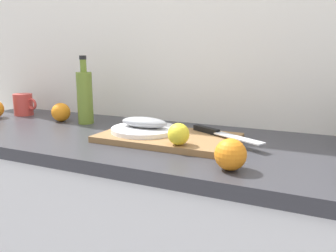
{
  "coord_description": "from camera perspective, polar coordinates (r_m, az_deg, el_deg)",
  "views": [
    {
      "loc": [
        0.48,
        -0.99,
        1.18
      ],
      "look_at": [
        0.03,
        -0.01,
        0.95
      ],
      "focal_mm": 35.7,
      "sensor_mm": 36.0,
      "label": 1
    }
  ],
  "objects": [
    {
      "name": "back_wall",
      "position": [
        1.4,
        4.86,
        14.82
      ],
      "size": [
        3.2,
        0.05,
        2.5
      ],
      "primitive_type": "cube",
      "color": "white",
      "rests_on": "ground_plane"
    },
    {
      "name": "cutting_board",
      "position": [
        1.12,
        0.0,
        -2.0
      ],
      "size": [
        0.45,
        0.27,
        0.02
      ],
      "primitive_type": "cube",
      "color": "olive",
      "rests_on": "kitchen_counter"
    },
    {
      "name": "white_plate",
      "position": [
        1.17,
        -3.99,
        -0.57
      ],
      "size": [
        0.23,
        0.23,
        0.01
      ],
      "primitive_type": "cylinder",
      "color": "white",
      "rests_on": "cutting_board"
    },
    {
      "name": "fish_fillet",
      "position": [
        1.16,
        -4.0,
        0.66
      ],
      "size": [
        0.17,
        0.07,
        0.04
      ],
      "primitive_type": "ellipsoid",
      "color": "gray",
      "rests_on": "white_plate"
    },
    {
      "name": "chef_knife",
      "position": [
        1.12,
        8.41,
        -1.12
      ],
      "size": [
        0.27,
        0.16,
        0.02
      ],
      "rotation": [
        0.0,
        0.0,
        -0.5
      ],
      "color": "silver",
      "rests_on": "cutting_board"
    },
    {
      "name": "lemon_0",
      "position": [
        0.99,
        1.81,
        -1.39
      ],
      "size": [
        0.07,
        0.07,
        0.07
      ],
      "primitive_type": "sphere",
      "color": "yellow",
      "rests_on": "cutting_board"
    },
    {
      "name": "olive_oil_bottle",
      "position": [
        1.43,
        -14.01,
        4.95
      ],
      "size": [
        0.06,
        0.06,
        0.28
      ],
      "color": "olive",
      "rests_on": "kitchen_counter"
    },
    {
      "name": "coffee_mug_0",
      "position": [
        1.72,
        -23.42,
        3.4
      ],
      "size": [
        0.13,
        0.09,
        0.1
      ],
      "color": "#CC3F38",
      "rests_on": "kitchen_counter"
    },
    {
      "name": "orange_2",
      "position": [
        0.85,
        10.62,
        -4.8
      ],
      "size": [
        0.08,
        0.08,
        0.08
      ],
      "primitive_type": "sphere",
      "color": "orange",
      "rests_on": "kitchen_counter"
    },
    {
      "name": "orange_3",
      "position": [
        1.51,
        -17.81,
        2.26
      ],
      "size": [
        0.08,
        0.08,
        0.08
      ],
      "primitive_type": "sphere",
      "color": "orange",
      "rests_on": "kitchen_counter"
    }
  ]
}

